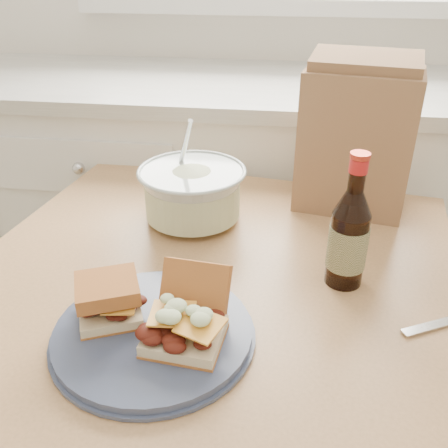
# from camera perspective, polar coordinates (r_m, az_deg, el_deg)

# --- Properties ---
(cabinet_run) EXTENTS (2.50, 0.64, 0.94)m
(cabinet_run) POSITION_cam_1_polar(r_m,az_deg,el_deg) (1.77, 4.00, 1.20)
(cabinet_run) COLOR white
(cabinet_run) RESTS_ON ground
(dining_table) EXTENTS (1.04, 1.04, 0.77)m
(dining_table) POSITION_cam_1_polar(r_m,az_deg,el_deg) (1.02, -1.87, -10.83)
(dining_table) COLOR tan
(dining_table) RESTS_ON ground
(plate) EXTENTS (0.31, 0.31, 0.02)m
(plate) POSITION_cam_1_polar(r_m,az_deg,el_deg) (0.81, -8.07, -12.25)
(plate) COLOR #3D4763
(plate) RESTS_ON dining_table
(sandwich_left) EXTENTS (0.12, 0.12, 0.07)m
(sandwich_left) POSITION_cam_1_polar(r_m,az_deg,el_deg) (0.81, -13.04, -8.42)
(sandwich_left) COLOR beige
(sandwich_left) RESTS_ON plate
(sandwich_right) EXTENTS (0.12, 0.17, 0.10)m
(sandwich_right) POSITION_cam_1_polar(r_m,az_deg,el_deg) (0.77, -4.13, -10.35)
(sandwich_right) COLOR beige
(sandwich_right) RESTS_ON plate
(coleslaw_bowl) EXTENTS (0.23, 0.23, 0.23)m
(coleslaw_bowl) POSITION_cam_1_polar(r_m,az_deg,el_deg) (1.10, -3.62, 3.28)
(coleslaw_bowl) COLOR #B8C6C0
(coleslaw_bowl) RESTS_ON dining_table
(beer_bottle) EXTENTS (0.07, 0.07, 0.25)m
(beer_bottle) POSITION_cam_1_polar(r_m,az_deg,el_deg) (0.90, 14.05, -1.45)
(beer_bottle) COLOR black
(beer_bottle) RESTS_ON dining_table
(paper_bag) EXTENTS (0.27, 0.20, 0.32)m
(paper_bag) POSITION_cam_1_polar(r_m,az_deg,el_deg) (1.17, 14.80, 9.13)
(paper_bag) COLOR #906845
(paper_bag) RESTS_ON dining_table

